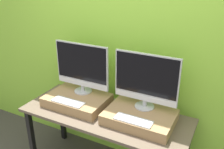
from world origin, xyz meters
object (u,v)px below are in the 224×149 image
(keyboard_left, at_px, (68,102))
(monitor_right, at_px, (146,80))
(keyboard_right, at_px, (133,120))
(monitor_left, at_px, (82,67))

(keyboard_left, bearing_deg, monitor_right, 20.92)
(keyboard_left, height_order, monitor_right, monitor_right)
(monitor_right, height_order, keyboard_right, monitor_right)
(monitor_left, height_order, keyboard_left, monitor_left)
(monitor_right, bearing_deg, keyboard_right, -90.00)
(keyboard_left, xyz_separation_m, keyboard_right, (0.70, 0.00, 0.00))
(keyboard_left, xyz_separation_m, monitor_right, (0.70, 0.27, 0.27))
(monitor_left, relative_size, keyboard_left, 1.80)
(keyboard_left, bearing_deg, keyboard_right, 0.00)
(keyboard_left, bearing_deg, monitor_left, 90.00)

